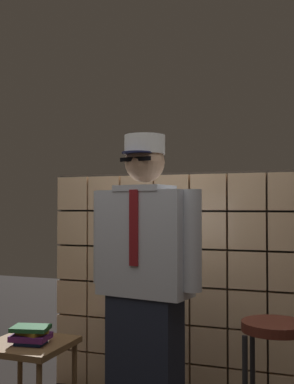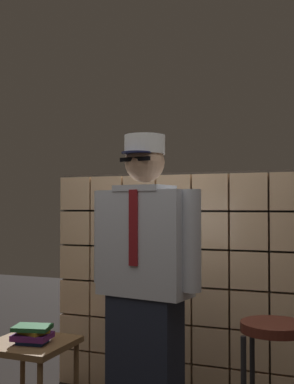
{
  "view_description": "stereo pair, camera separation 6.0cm",
  "coord_description": "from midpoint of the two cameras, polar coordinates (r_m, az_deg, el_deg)",
  "views": [
    {
      "loc": [
        1.05,
        -2.22,
        1.39
      ],
      "look_at": [
        0.07,
        0.47,
        1.47
      ],
      "focal_mm": 45.44,
      "sensor_mm": 36.0,
      "label": 1
    },
    {
      "loc": [
        1.11,
        -2.2,
        1.39
      ],
      "look_at": [
        0.07,
        0.47,
        1.47
      ],
      "focal_mm": 45.44,
      "sensor_mm": 36.0,
      "label": 2
    }
  ],
  "objects": [
    {
      "name": "bar_stool",
      "position": [
        2.71,
        14.16,
        -18.78
      ],
      "size": [
        0.34,
        0.34,
        0.8
      ],
      "color": "#592319",
      "rests_on": "ground"
    },
    {
      "name": "book_stack",
      "position": [
        3.39,
        -13.97,
        -15.94
      ],
      "size": [
        0.27,
        0.22,
        0.12
      ],
      "color": "navy",
      "rests_on": "side_table"
    },
    {
      "name": "standing_person",
      "position": [
        2.89,
        -0.87,
        -10.61
      ],
      "size": [
        0.73,
        0.35,
        1.81
      ],
      "rotation": [
        0.0,
        0.0,
        -0.18
      ],
      "color": "#1E2333",
      "rests_on": "ground"
    },
    {
      "name": "side_table",
      "position": [
        3.47,
        -14.19,
        -17.72
      ],
      "size": [
        0.52,
        0.52,
        0.49
      ],
      "color": "brown",
      "rests_on": "ground"
    },
    {
      "name": "glass_block_wall",
      "position": [
        3.64,
        2.63,
        -10.86
      ],
      "size": [
        1.93,
        0.1,
        1.66
      ],
      "color": "#E0B78C",
      "rests_on": "ground"
    }
  ]
}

